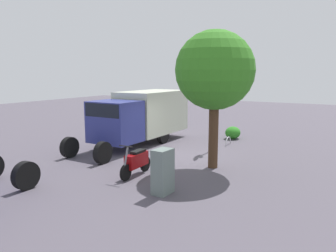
% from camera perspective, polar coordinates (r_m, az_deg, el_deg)
% --- Properties ---
extents(ground_plane, '(60.00, 60.00, 0.00)m').
position_cam_1_polar(ground_plane, '(14.55, 2.23, -5.22)').
color(ground_plane, '#4E4853').
extents(box_truck_near, '(7.52, 2.39, 2.67)m').
position_cam_1_polar(box_truck_near, '(16.94, -4.70, 2.03)').
color(box_truck_near, black).
rests_on(box_truck_near, ground).
extents(motorcycle, '(1.81, 0.55, 1.20)m').
position_cam_1_polar(motorcycle, '(11.79, -5.49, -6.07)').
color(motorcycle, black).
rests_on(motorcycle, ground).
extents(stop_sign, '(0.71, 0.33, 3.28)m').
position_cam_1_polar(stop_sign, '(15.38, 8.03, 3.76)').
color(stop_sign, '#9E9EA3').
rests_on(stop_sign, ground).
extents(street_tree, '(2.96, 2.96, 5.19)m').
position_cam_1_polar(street_tree, '(12.46, 8.10, 9.41)').
color(street_tree, '#47301E').
rests_on(street_tree, ground).
extents(utility_cabinet, '(0.68, 0.49, 1.38)m').
position_cam_1_polar(utility_cabinet, '(9.95, -0.92, -7.89)').
color(utility_cabinet, slate).
rests_on(utility_cabinet, ground).
extents(bike_rack_hoop, '(0.85, 0.08, 0.85)m').
position_cam_1_polar(bike_rack_hoop, '(17.08, 10.38, -3.22)').
color(bike_rack_hoop, '#B7B7BC').
rests_on(bike_rack_hoop, ground).
extents(shrub_near_sign, '(1.00, 0.82, 0.68)m').
position_cam_1_polar(shrub_near_sign, '(18.65, 11.15, -1.14)').
color(shrub_near_sign, '#2B7B20').
rests_on(shrub_near_sign, ground).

